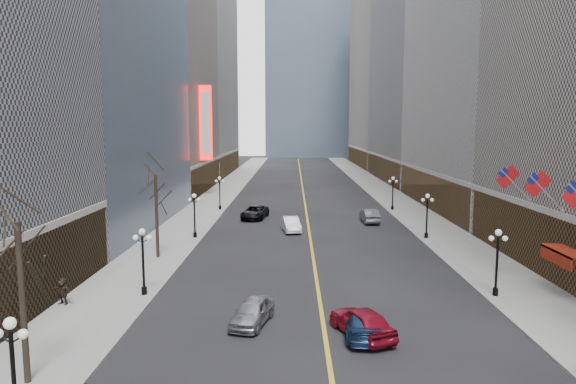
{
  "coord_description": "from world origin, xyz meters",
  "views": [
    {
      "loc": [
        -1.75,
        -3.33,
        11.36
      ],
      "look_at": [
        -1.99,
        20.27,
        8.36
      ],
      "focal_mm": 32.0,
      "sensor_mm": 36.0,
      "label": 1
    }
  ],
  "objects_px": {
    "streetlamp_west_2": "(194,211)",
    "car_sb_far": "(370,216)",
    "streetlamp_east_1": "(497,255)",
    "streetlamp_west_3": "(220,189)",
    "streetlamp_west_1": "(143,254)",
    "car_nb_mid": "(291,224)",
    "car_sb_near": "(362,323)",
    "streetlamp_east_2": "(427,211)",
    "streetlamp_east_3": "(393,190)",
    "car_sb_mid": "(362,322)",
    "car_nb_far": "(255,212)",
    "car_nb_near": "(252,312)",
    "streetlamp_west_0": "(13,365)"
  },
  "relations": [
    {
      "from": "car_nb_far",
      "to": "car_sb_mid",
      "type": "bearing_deg",
      "value": -67.6
    },
    {
      "from": "streetlamp_east_1",
      "to": "car_nb_mid",
      "type": "distance_m",
      "value": 25.97
    },
    {
      "from": "streetlamp_east_3",
      "to": "streetlamp_west_0",
      "type": "distance_m",
      "value": 57.1
    },
    {
      "from": "car_nb_mid",
      "to": "car_sb_near",
      "type": "relative_size",
      "value": 1.01
    },
    {
      "from": "streetlamp_east_1",
      "to": "streetlamp_west_3",
      "type": "height_order",
      "value": "same"
    },
    {
      "from": "streetlamp_west_3",
      "to": "car_sb_near",
      "type": "bearing_deg",
      "value": -71.97
    },
    {
      "from": "streetlamp_east_2",
      "to": "car_sb_mid",
      "type": "height_order",
      "value": "streetlamp_east_2"
    },
    {
      "from": "streetlamp_east_3",
      "to": "streetlamp_west_3",
      "type": "distance_m",
      "value": 23.6
    },
    {
      "from": "streetlamp_east_2",
      "to": "car_nb_mid",
      "type": "xyz_separation_m",
      "value": [
        -13.8,
        3.9,
        -2.11
      ]
    },
    {
      "from": "car_nb_near",
      "to": "car_nb_far",
      "type": "xyz_separation_m",
      "value": [
        -2.43,
        34.43,
        0.07
      ]
    },
    {
      "from": "streetlamp_west_3",
      "to": "car_nb_far",
      "type": "xyz_separation_m",
      "value": [
        5.26,
        -6.37,
        -2.1
      ]
    },
    {
      "from": "streetlamp_west_2",
      "to": "car_sb_far",
      "type": "xyz_separation_m",
      "value": [
        19.19,
        9.25,
        -2.08
      ]
    },
    {
      "from": "streetlamp_east_3",
      "to": "car_sb_near",
      "type": "height_order",
      "value": "streetlamp_east_3"
    },
    {
      "from": "car_nb_near",
      "to": "car_nb_mid",
      "type": "bearing_deg",
      "value": 99.59
    },
    {
      "from": "streetlamp_east_1",
      "to": "streetlamp_west_0",
      "type": "height_order",
      "value": "same"
    },
    {
      "from": "streetlamp_east_2",
      "to": "car_nb_mid",
      "type": "height_order",
      "value": "streetlamp_east_2"
    },
    {
      "from": "streetlamp_west_2",
      "to": "car_sb_far",
      "type": "bearing_deg",
      "value": 25.73
    },
    {
      "from": "streetlamp_east_2",
      "to": "car_sb_mid",
      "type": "relative_size",
      "value": 0.94
    },
    {
      "from": "streetlamp_west_3",
      "to": "streetlamp_east_2",
      "type": "bearing_deg",
      "value": -37.33
    },
    {
      "from": "streetlamp_west_1",
      "to": "car_sb_near",
      "type": "distance_m",
      "value": 15.37
    },
    {
      "from": "streetlamp_west_1",
      "to": "streetlamp_west_2",
      "type": "distance_m",
      "value": 18.0
    },
    {
      "from": "car_nb_near",
      "to": "streetlamp_east_2",
      "type": "bearing_deg",
      "value": 69.19
    },
    {
      "from": "car_sb_mid",
      "to": "streetlamp_west_0",
      "type": "bearing_deg",
      "value": 11.37
    },
    {
      "from": "streetlamp_west_2",
      "to": "car_sb_far",
      "type": "distance_m",
      "value": 21.4
    },
    {
      "from": "streetlamp_east_3",
      "to": "car_nb_far",
      "type": "bearing_deg",
      "value": -160.86
    },
    {
      "from": "streetlamp_east_2",
      "to": "car_sb_near",
      "type": "relative_size",
      "value": 0.95
    },
    {
      "from": "streetlamp_east_1",
      "to": "streetlamp_west_3",
      "type": "relative_size",
      "value": 1.0
    },
    {
      "from": "streetlamp_west_3",
      "to": "car_sb_far",
      "type": "relative_size",
      "value": 0.91
    },
    {
      "from": "streetlamp_east_3",
      "to": "car_sb_mid",
      "type": "relative_size",
      "value": 0.94
    },
    {
      "from": "car_sb_far",
      "to": "car_sb_near",
      "type": "bearing_deg",
      "value": 79.03
    },
    {
      "from": "car_sb_far",
      "to": "streetlamp_west_1",
      "type": "bearing_deg",
      "value": 52.97
    },
    {
      "from": "streetlamp_west_3",
      "to": "streetlamp_east_3",
      "type": "bearing_deg",
      "value": 0.0
    },
    {
      "from": "streetlamp_east_1",
      "to": "streetlamp_west_1",
      "type": "distance_m",
      "value": 23.6
    },
    {
      "from": "streetlamp_west_3",
      "to": "car_sb_near",
      "type": "relative_size",
      "value": 0.95
    },
    {
      "from": "streetlamp_west_1",
      "to": "car_sb_far",
      "type": "xyz_separation_m",
      "value": [
        19.19,
        27.25,
        -2.08
      ]
    },
    {
      "from": "streetlamp_west_3",
      "to": "car_nb_far",
      "type": "bearing_deg",
      "value": -50.46
    },
    {
      "from": "streetlamp_west_1",
      "to": "car_nb_far",
      "type": "xyz_separation_m",
      "value": [
        5.26,
        29.63,
        -2.1
      ]
    },
    {
      "from": "streetlamp_east_1",
      "to": "streetlamp_west_1",
      "type": "relative_size",
      "value": 1.0
    },
    {
      "from": "car_nb_far",
      "to": "streetlamp_east_2",
      "type": "bearing_deg",
      "value": -23.29
    },
    {
      "from": "streetlamp_east_3",
      "to": "streetlamp_east_1",
      "type": "bearing_deg",
      "value": -90.0
    },
    {
      "from": "streetlamp_west_2",
      "to": "car_nb_mid",
      "type": "bearing_deg",
      "value": 21.71
    },
    {
      "from": "streetlamp_west_3",
      "to": "car_sb_far",
      "type": "xyz_separation_m",
      "value": [
        19.19,
        -8.75,
        -2.08
      ]
    },
    {
      "from": "streetlamp_west_1",
      "to": "car_nb_far",
      "type": "distance_m",
      "value": 30.17
    },
    {
      "from": "streetlamp_east_1",
      "to": "car_sb_far",
      "type": "relative_size",
      "value": 0.91
    },
    {
      "from": "car_nb_mid",
      "to": "car_sb_near",
      "type": "xyz_separation_m",
      "value": [
        4.0,
        -28.3,
        -0.1
      ]
    },
    {
      "from": "car_nb_near",
      "to": "car_nb_mid",
      "type": "distance_m",
      "value": 26.78
    },
    {
      "from": "car_nb_far",
      "to": "car_sb_mid",
      "type": "height_order",
      "value": "car_sb_mid"
    },
    {
      "from": "car_nb_mid",
      "to": "car_sb_far",
      "type": "xyz_separation_m",
      "value": [
        9.39,
        5.34,
        0.03
      ]
    },
    {
      "from": "car_sb_mid",
      "to": "car_sb_far",
      "type": "height_order",
      "value": "car_sb_far"
    },
    {
      "from": "streetlamp_west_2",
      "to": "car_nb_near",
      "type": "bearing_deg",
      "value": -71.36
    }
  ]
}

